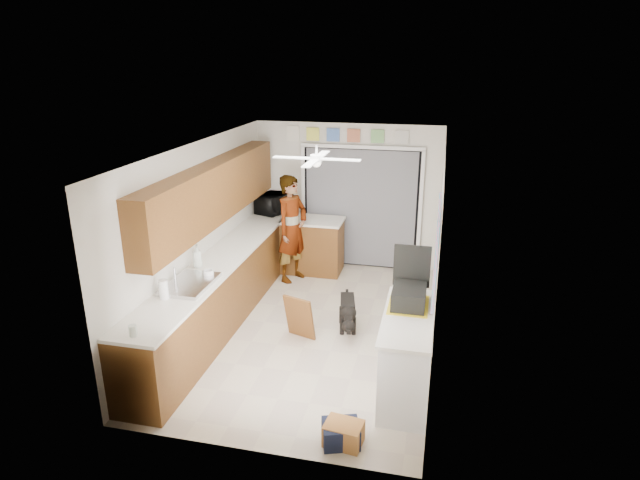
{
  "coord_description": "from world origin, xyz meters",
  "views": [
    {
      "loc": [
        1.56,
        -6.4,
        3.58
      ],
      "look_at": [
        0.0,
        0.4,
        1.15
      ],
      "focal_mm": 30.0,
      "sensor_mm": 36.0,
      "label": 1
    }
  ],
  "objects_px": {
    "paper_towel_roll": "(164,289)",
    "navy_crate": "(341,434)",
    "cardboard_box": "(344,434)",
    "man": "(292,229)",
    "soap_bottle": "(197,256)",
    "suitcase": "(409,297)",
    "dog": "(348,312)",
    "cup": "(209,274)",
    "microwave": "(274,203)"
  },
  "relations": [
    {
      "from": "microwave",
      "to": "dog",
      "type": "xyz_separation_m",
      "value": [
        1.72,
        -2.17,
        -0.86
      ]
    },
    {
      "from": "dog",
      "to": "cardboard_box",
      "type": "bearing_deg",
      "value": -92.89
    },
    {
      "from": "cup",
      "to": "man",
      "type": "xyz_separation_m",
      "value": [
        0.43,
        2.3,
        -0.1
      ]
    },
    {
      "from": "suitcase",
      "to": "man",
      "type": "height_order",
      "value": "man"
    },
    {
      "from": "microwave",
      "to": "man",
      "type": "bearing_deg",
      "value": -122.52
    },
    {
      "from": "paper_towel_roll",
      "to": "cup",
      "type": "bearing_deg",
      "value": 69.51
    },
    {
      "from": "man",
      "to": "cup",
      "type": "bearing_deg",
      "value": -166.67
    },
    {
      "from": "cup",
      "to": "cardboard_box",
      "type": "height_order",
      "value": "cup"
    },
    {
      "from": "soap_bottle",
      "to": "cardboard_box",
      "type": "bearing_deg",
      "value": -37.84
    },
    {
      "from": "paper_towel_roll",
      "to": "navy_crate",
      "type": "xyz_separation_m",
      "value": [
        2.22,
        -0.81,
        -0.94
      ]
    },
    {
      "from": "microwave",
      "to": "navy_crate",
      "type": "height_order",
      "value": "microwave"
    },
    {
      "from": "soap_bottle",
      "to": "man",
      "type": "bearing_deg",
      "value": 70.29
    },
    {
      "from": "navy_crate",
      "to": "soap_bottle",
      "type": "bearing_deg",
      "value": 141.83
    },
    {
      "from": "cup",
      "to": "dog",
      "type": "xyz_separation_m",
      "value": [
        1.63,
        0.81,
        -0.74
      ]
    },
    {
      "from": "soap_bottle",
      "to": "suitcase",
      "type": "distance_m",
      "value": 2.82
    },
    {
      "from": "suitcase",
      "to": "navy_crate",
      "type": "bearing_deg",
      "value": -112.14
    },
    {
      "from": "suitcase",
      "to": "man",
      "type": "distance_m",
      "value": 3.25
    },
    {
      "from": "microwave",
      "to": "paper_towel_roll",
      "type": "xyz_separation_m",
      "value": [
        -0.16,
        -3.64,
        -0.06
      ]
    },
    {
      "from": "microwave",
      "to": "cup",
      "type": "relative_size",
      "value": 4.72
    },
    {
      "from": "dog",
      "to": "suitcase",
      "type": "bearing_deg",
      "value": -62.02
    },
    {
      "from": "microwave",
      "to": "paper_towel_roll",
      "type": "height_order",
      "value": "microwave"
    },
    {
      "from": "microwave",
      "to": "soap_bottle",
      "type": "xyz_separation_m",
      "value": [
        -0.2,
        -2.67,
        -0.01
      ]
    },
    {
      "from": "cup",
      "to": "paper_towel_roll",
      "type": "distance_m",
      "value": 0.71
    },
    {
      "from": "man",
      "to": "navy_crate",
      "type": "bearing_deg",
      "value": -133.87
    },
    {
      "from": "navy_crate",
      "to": "man",
      "type": "xyz_separation_m",
      "value": [
        -1.54,
        3.78,
        0.78
      ]
    },
    {
      "from": "cardboard_box",
      "to": "navy_crate",
      "type": "xyz_separation_m",
      "value": [
        -0.03,
        0.0,
        -0.0
      ]
    },
    {
      "from": "paper_towel_roll",
      "to": "navy_crate",
      "type": "distance_m",
      "value": 2.54
    },
    {
      "from": "cup",
      "to": "navy_crate",
      "type": "xyz_separation_m",
      "value": [
        1.97,
        -1.47,
        -0.88
      ]
    },
    {
      "from": "soap_bottle",
      "to": "cardboard_box",
      "type": "relative_size",
      "value": 0.87
    },
    {
      "from": "dog",
      "to": "paper_towel_roll",
      "type": "bearing_deg",
      "value": -153.99
    },
    {
      "from": "microwave",
      "to": "soap_bottle",
      "type": "bearing_deg",
      "value": -164.36
    },
    {
      "from": "dog",
      "to": "cup",
      "type": "bearing_deg",
      "value": -165.73
    },
    {
      "from": "suitcase",
      "to": "man",
      "type": "bearing_deg",
      "value": 129.39
    },
    {
      "from": "suitcase",
      "to": "cardboard_box",
      "type": "bearing_deg",
      "value": -111.1
    },
    {
      "from": "cardboard_box",
      "to": "cup",
      "type": "bearing_deg",
      "value": 143.62
    },
    {
      "from": "suitcase",
      "to": "dog",
      "type": "xyz_separation_m",
      "value": [
        -0.86,
        1.02,
        -0.79
      ]
    },
    {
      "from": "soap_bottle",
      "to": "dog",
      "type": "distance_m",
      "value": 2.15
    },
    {
      "from": "cup",
      "to": "suitcase",
      "type": "relative_size",
      "value": 0.27
    },
    {
      "from": "paper_towel_roll",
      "to": "cardboard_box",
      "type": "height_order",
      "value": "paper_towel_roll"
    },
    {
      "from": "soap_bottle",
      "to": "man",
      "type": "relative_size",
      "value": 0.18
    },
    {
      "from": "man",
      "to": "dog",
      "type": "relative_size",
      "value": 2.78
    },
    {
      "from": "man",
      "to": "cardboard_box",
      "type": "bearing_deg",
      "value": -133.53
    },
    {
      "from": "soap_bottle",
      "to": "navy_crate",
      "type": "bearing_deg",
      "value": -38.17
    },
    {
      "from": "cardboard_box",
      "to": "dog",
      "type": "height_order",
      "value": "dog"
    },
    {
      "from": "soap_bottle",
      "to": "paper_towel_roll",
      "type": "bearing_deg",
      "value": -87.77
    },
    {
      "from": "navy_crate",
      "to": "microwave",
      "type": "bearing_deg",
      "value": 114.85
    },
    {
      "from": "cardboard_box",
      "to": "man",
      "type": "xyz_separation_m",
      "value": [
        -1.57,
        3.78,
        0.78
      ]
    },
    {
      "from": "soap_bottle",
      "to": "suitcase",
      "type": "relative_size",
      "value": 0.64
    },
    {
      "from": "suitcase",
      "to": "man",
      "type": "xyz_separation_m",
      "value": [
        -2.06,
        2.52,
        -0.16
      ]
    },
    {
      "from": "navy_crate",
      "to": "dog",
      "type": "height_order",
      "value": "dog"
    }
  ]
}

